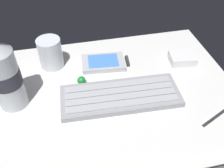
{
  "coord_description": "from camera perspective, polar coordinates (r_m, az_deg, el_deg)",
  "views": [
    {
      "loc": [
        -9.65,
        -43.63,
        44.89
      ],
      "look_at": [
        0.0,
        0.0,
        3.0
      ],
      "focal_mm": 40.31,
      "sensor_mm": 36.0,
      "label": 1
    }
  ],
  "objects": [
    {
      "name": "handheld_device",
      "position": [
        0.71,
        -1.48,
        4.91
      ],
      "size": [
        13.28,
        8.7,
        1.5
      ],
      "color": "#B7BABF",
      "rests_on": "ground_plane"
    },
    {
      "name": "keyboard",
      "position": [
        0.61,
        1.93,
        -2.69
      ],
      "size": [
        29.5,
        12.41,
        1.7
      ],
      "color": "#93969B",
      "rests_on": "ground_plane"
    },
    {
      "name": "stylus_pen",
      "position": [
        0.63,
        22.66,
        -6.63
      ],
      "size": [
        8.98,
        4.47,
        0.7
      ],
      "primitive_type": "cylinder",
      "rotation": [
        0.0,
        1.57,
        0.41
      ],
      "color": "#26262B",
      "rests_on": "ground_plane"
    },
    {
      "name": "juice_cup",
      "position": [
        0.71,
        -13.75,
        6.57
      ],
      "size": [
        6.4,
        6.4,
        8.5
      ],
      "color": "silver",
      "rests_on": "ground_plane"
    },
    {
      "name": "ground_plane",
      "position": [
        0.64,
        0.04,
        -2.75
      ],
      "size": [
        64.0,
        48.0,
        2.8
      ],
      "color": "silver"
    },
    {
      "name": "water_bottle",
      "position": [
        0.59,
        -23.21,
        1.96
      ],
      "size": [
        6.73,
        6.73,
        20.8
      ],
      "color": "silver",
      "rests_on": "ground_plane"
    },
    {
      "name": "charger_block",
      "position": [
        0.75,
        15.62,
        5.61
      ],
      "size": [
        7.64,
        6.42,
        2.4
      ],
      "primitive_type": "cube",
      "rotation": [
        0.0,
        0.0,
        -0.12
      ],
      "color": "white",
      "rests_on": "ground_plane"
    },
    {
      "name": "trackball_mouse",
      "position": [
        0.65,
        -6.94,
        0.8
      ],
      "size": [
        2.2,
        2.2,
        2.2
      ],
      "primitive_type": "sphere",
      "color": "#198C33",
      "rests_on": "ground_plane"
    }
  ]
}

